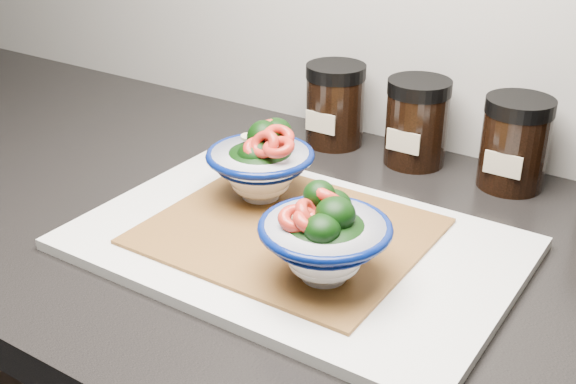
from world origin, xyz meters
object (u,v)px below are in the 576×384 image
Objects in this scene: cutting_board at (294,244)px; bowl_left at (261,164)px; bowl_right at (325,239)px; spice_jar_b at (417,122)px; spice_jar_a at (335,105)px; spice_jar_c at (515,143)px.

cutting_board is 0.11m from bowl_left.
bowl_right is at bearing -35.81° from bowl_left.
bowl_left is at bearing -112.99° from spice_jar_b.
bowl_right is at bearing -37.30° from cutting_board.
bowl_left is 0.22m from spice_jar_a.
cutting_board is 3.60× the size of bowl_right.
spice_jar_c is at bearing 0.00° from spice_jar_b.
bowl_right is (0.06, -0.05, 0.05)m from cutting_board.
spice_jar_b reaches higher than bowl_right.
bowl_left is at bearing -135.38° from spice_jar_c.
cutting_board is 0.31m from spice_jar_c.
spice_jar_a is at bearing 180.00° from spice_jar_b.
bowl_left is at bearing -82.27° from spice_jar_a.
cutting_board is 3.65× the size of bowl_left.
bowl_right reaches higher than cutting_board.
spice_jar_a is (-0.18, 0.32, 0.00)m from bowl_right.
spice_jar_b is (0.12, 0.00, 0.00)m from spice_jar_a.
spice_jar_c is (0.14, 0.27, 0.05)m from cutting_board.
spice_jar_a is at bearing 180.00° from spice_jar_c.
bowl_left and spice_jar_b have the same top height.
spice_jar_a is at bearing 118.50° from bowl_right.
bowl_right is at bearing -61.50° from spice_jar_a.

